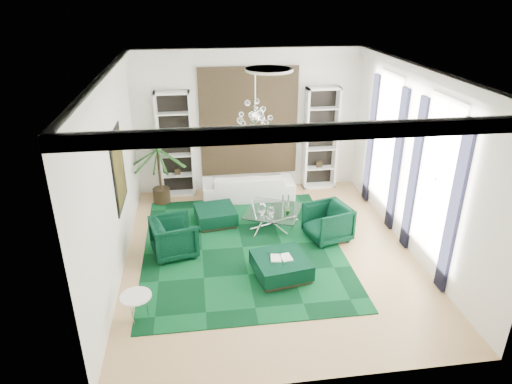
{
  "coord_description": "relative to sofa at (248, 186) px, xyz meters",
  "views": [
    {
      "loc": [
        -1.42,
        -8.2,
        5.19
      ],
      "look_at": [
        -0.22,
        0.5,
        1.21
      ],
      "focal_mm": 32.0,
      "sensor_mm": 36.0,
      "label": 1
    }
  ],
  "objects": [
    {
      "name": "palm",
      "position": [
        -2.27,
        0.02,
        0.85
      ],
      "size": [
        1.67,
        1.67,
        2.4
      ],
      "primitive_type": null,
      "rotation": [
        0.0,
        0.0,
        0.12
      ],
      "color": "#1A4818",
      "rests_on": "floor"
    },
    {
      "name": "table_plant",
      "position": [
        0.69,
        -1.89,
        0.18
      ],
      "size": [
        0.16,
        0.14,
        0.24
      ],
      "primitive_type": "imported",
      "rotation": [
        0.0,
        0.0,
        0.27
      ],
      "color": "#1A4818",
      "rests_on": "coffee_table"
    },
    {
      "name": "window_far",
      "position": [
        3.1,
        -1.3,
        1.55
      ],
      "size": [
        0.03,
        1.1,
        2.9
      ],
      "primitive_type": "cube",
      "color": "white",
      "rests_on": "wall_right"
    },
    {
      "name": "floor",
      "position": [
        0.11,
        -2.8,
        -0.36
      ],
      "size": [
        6.0,
        7.0,
        0.02
      ],
      "primitive_type": "cube",
      "color": "tan",
      "rests_on": "ground"
    },
    {
      "name": "side_table",
      "position": [
        -2.44,
        -4.62,
        -0.1
      ],
      "size": [
        0.52,
        0.52,
        0.5
      ],
      "primitive_type": "cylinder",
      "rotation": [
        0.0,
        0.0,
        0.0
      ],
      "color": "white",
      "rests_on": "floor"
    },
    {
      "name": "shelving_left",
      "position": [
        -1.84,
        0.51,
        1.05
      ],
      "size": [
        0.9,
        0.38,
        2.8
      ],
      "primitive_type": null,
      "color": "white",
      "rests_on": "floor"
    },
    {
      "name": "chandelier",
      "position": [
        -0.14,
        -2.4,
        2.5
      ],
      "size": [
        0.85,
        0.85,
        0.72
      ],
      "primitive_type": null,
      "rotation": [
        0.0,
        0.0,
        0.07
      ],
      "color": "white",
      "rests_on": "ceiling"
    },
    {
      "name": "rug",
      "position": [
        -0.44,
        -2.53,
        -0.34
      ],
      "size": [
        4.2,
        5.0,
        0.02
      ],
      "primitive_type": "cube",
      "color": "black",
      "rests_on": "floor"
    },
    {
      "name": "curtain_far_a",
      "position": [
        3.06,
        -2.08,
        1.3
      ],
      "size": [
        0.07,
        0.3,
        3.25
      ],
      "primitive_type": "cube",
      "color": "black",
      "rests_on": "floor"
    },
    {
      "name": "crown_molding",
      "position": [
        0.11,
        -2.8,
        3.35
      ],
      "size": [
        6.0,
        7.0,
        0.18
      ],
      "primitive_type": null,
      "color": "white",
      "rests_on": "ceiling"
    },
    {
      "name": "wall_left",
      "position": [
        -2.9,
        -2.8,
        1.55
      ],
      "size": [
        0.02,
        7.0,
        3.8
      ],
      "primitive_type": "cube",
      "color": "white",
      "rests_on": "ground"
    },
    {
      "name": "curtain_far_b",
      "position": [
        3.06,
        -0.52,
        1.3
      ],
      "size": [
        0.07,
        0.3,
        3.25
      ],
      "primitive_type": "cube",
      "color": "black",
      "rests_on": "floor"
    },
    {
      "name": "curtain_near_a",
      "position": [
        3.06,
        -4.48,
        1.3
      ],
      "size": [
        0.07,
        0.3,
        3.25
      ],
      "primitive_type": "cube",
      "color": "black",
      "rests_on": "floor"
    },
    {
      "name": "tapestry",
      "position": [
        0.11,
        0.66,
        1.55
      ],
      "size": [
        2.5,
        0.06,
        2.8
      ],
      "primitive_type": "cube",
      "color": "black",
      "rests_on": "wall_back"
    },
    {
      "name": "shelving_right",
      "position": [
        2.06,
        0.51,
        1.05
      ],
      "size": [
        0.9,
        0.38,
        2.8
      ],
      "primitive_type": null,
      "color": "white",
      "rests_on": "floor"
    },
    {
      "name": "armchair_right",
      "position": [
        1.48,
        -2.38,
        0.06
      ],
      "size": [
        1.09,
        1.07,
        0.81
      ],
      "primitive_type": "imported",
      "rotation": [
        0.0,
        0.0,
        -1.31
      ],
      "color": "black",
      "rests_on": "floor"
    },
    {
      "name": "ottoman_front",
      "position": [
        0.19,
        -3.66,
        -0.15
      ],
      "size": [
        1.16,
        1.16,
        0.4
      ],
      "primitive_type": "cube",
      "rotation": [
        0.0,
        0.0,
        0.17
      ],
      "color": "black",
      "rests_on": "floor"
    },
    {
      "name": "armchair_left",
      "position": [
        -1.87,
        -2.57,
        0.06
      ],
      "size": [
        1.08,
        1.06,
        0.81
      ],
      "primitive_type": "imported",
      "rotation": [
        0.0,
        0.0,
        1.82
      ],
      "color": "black",
      "rests_on": "floor"
    },
    {
      "name": "ceiling",
      "position": [
        0.11,
        -2.8,
        3.46
      ],
      "size": [
        6.0,
        7.0,
        0.02
      ],
      "primitive_type": "cube",
      "color": "white",
      "rests_on": "ground"
    },
    {
      "name": "ceiling_medallion",
      "position": [
        0.11,
        -2.5,
        3.42
      ],
      "size": [
        0.9,
        0.9,
        0.05
      ],
      "primitive_type": "cylinder",
      "color": "white",
      "rests_on": "ceiling"
    },
    {
      "name": "curtain_near_b",
      "position": [
        3.06,
        -2.92,
        1.3
      ],
      "size": [
        0.07,
        0.3,
        3.25
      ],
      "primitive_type": "cube",
      "color": "black",
      "rests_on": "floor"
    },
    {
      "name": "ottoman_side",
      "position": [
        -0.94,
        -1.33,
        -0.15
      ],
      "size": [
        1.02,
        1.02,
        0.4
      ],
      "primitive_type": "cube",
      "rotation": [
        0.0,
        0.0,
        0.14
      ],
      "color": "black",
      "rests_on": "floor"
    },
    {
      "name": "painting",
      "position": [
        -2.86,
        -2.2,
        1.5
      ],
      "size": [
        0.04,
        1.3,
        1.6
      ],
      "primitive_type": "cube",
      "color": "black",
      "rests_on": "wall_left"
    },
    {
      "name": "wall_front",
      "position": [
        0.11,
        -6.31,
        1.55
      ],
      "size": [
        6.0,
        0.02,
        3.8
      ],
      "primitive_type": "cube",
      "color": "white",
      "rests_on": "ground"
    },
    {
      "name": "wall_right",
      "position": [
        3.12,
        -2.8,
        1.55
      ],
      "size": [
        0.02,
        7.0,
        3.8
      ],
      "primitive_type": "cube",
      "color": "white",
      "rests_on": "ground"
    },
    {
      "name": "window_near",
      "position": [
        3.1,
        -3.7,
        1.55
      ],
      "size": [
        0.03,
        1.1,
        2.9
      ],
      "primitive_type": "cube",
      "color": "white",
      "rests_on": "wall_right"
    },
    {
      "name": "coffee_table",
      "position": [
        0.39,
        -1.64,
        -0.14
      ],
      "size": [
        1.58,
        1.58,
        0.41
      ],
      "primitive_type": null,
      "rotation": [
        0.0,
        0.0,
        -0.41
      ],
      "color": "white",
      "rests_on": "floor"
    },
    {
      "name": "wall_back",
      "position": [
        0.11,
        0.71,
        1.55
      ],
      "size": [
        6.0,
        0.02,
        3.8
      ],
      "primitive_type": "cube",
      "color": "white",
      "rests_on": "ground"
    },
    {
      "name": "sofa",
      "position": [
        0.0,
        0.0,
        0.0
      ],
      "size": [
        2.4,
        0.96,
        0.7
      ],
      "primitive_type": "imported",
      "rotation": [
        0.0,
        0.0,
        3.13
      ],
      "color": "silver",
      "rests_on": "floor"
    },
    {
      "name": "book",
      "position": [
        0.19,
        -3.66,
        0.07
      ],
      "size": [
        0.42,
        0.28,
        0.03
      ],
      "primitive_type": "cube",
      "color": "white",
      "rests_on": "ottoman_front"
    }
  ]
}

